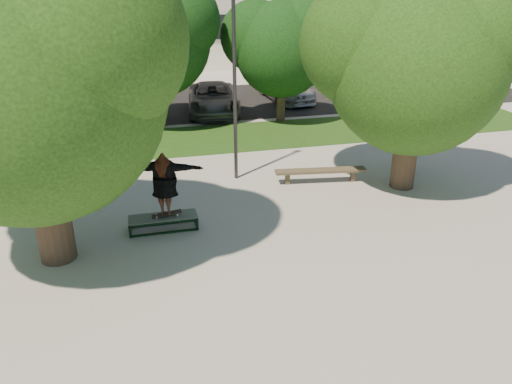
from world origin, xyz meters
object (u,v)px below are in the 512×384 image
object	(u,v)px
grind_box	(163,223)
lamppost	(235,84)
tree_right	(413,56)
car_silver_a	(11,108)
car_silver_b	(285,86)
bystander	(48,223)
bench	(321,172)
car_dark	(89,97)
car_grey	(213,98)
tree_left	(22,71)

from	to	relation	value
grind_box	lamppost	bearing A→B (deg)	49.60
lamppost	tree_right	bearing A→B (deg)	-21.28
car_silver_a	car_silver_b	size ratio (longest dim) A/B	0.97
bystander	car_silver_a	bearing A→B (deg)	83.40
lamppost	car_silver_a	xyz separation A→B (m)	(-8.38, 8.50, -2.33)
car_silver_a	lamppost	bearing A→B (deg)	-41.43
bench	car_silver_b	world-z (taller)	car_silver_b
grind_box	car_dark	distance (m)	13.56
car_silver_a	car_dark	world-z (taller)	car_silver_a
car_silver_a	car_dark	bearing A→B (deg)	31.88
tree_right	bystander	distance (m)	10.92
car_grey	car_silver_b	size ratio (longest dim) A/B	1.03
grind_box	car_grey	bearing A→B (deg)	74.17
lamppost	car_dark	world-z (taller)	lamppost
bystander	car_silver_b	bearing A→B (deg)	34.08
car_dark	car_silver_a	bearing A→B (deg)	-155.72
tree_right	bench	xyz separation A→B (m)	(-2.34, 0.86, -3.71)
bench	car_grey	xyz separation A→B (m)	(-1.87, 9.78, 0.33)
tree_right	grind_box	bearing A→B (deg)	-171.02
lamppost	car_silver_b	world-z (taller)	lamppost
car_silver_a	car_silver_b	world-z (taller)	car_silver_a
car_grey	bench	bearing A→B (deg)	-72.32
bench	car_silver_b	bearing A→B (deg)	86.26
bench	car_dark	size ratio (longest dim) A/B	0.64
car_silver_b	car_dark	bearing A→B (deg)	179.55
grind_box	tree_left	bearing A→B (deg)	-163.28
tree_left	bench	world-z (taller)	tree_left
car_silver_b	lamppost	bearing A→B (deg)	-118.08
bystander	car_silver_a	distance (m)	12.72
lamppost	grind_box	size ratio (longest dim) A/B	3.39
lamppost	grind_box	xyz separation A→B (m)	(-2.65, -3.11, -2.96)
lamppost	tree_left	bearing A→B (deg)	-143.58
lamppost	car_dark	xyz separation A→B (m)	(-5.17, 10.20, -2.38)
bench	tree_right	bearing A→B (deg)	-12.20
lamppost	car_grey	bearing A→B (deg)	85.36
car_silver_a	bench	bearing A→B (deg)	-37.12
tree_right	car_dark	size ratio (longest dim) A/B	1.39
bench	car_grey	size ratio (longest dim) A/B	0.58
bystander	bench	size ratio (longest dim) A/B	0.59
car_silver_a	car_grey	bearing A→B (deg)	5.35
tree_left	car_dark	bearing A→B (deg)	89.52
lamppost	car_silver_b	size ratio (longest dim) A/B	1.23
bench	car_silver_b	size ratio (longest dim) A/B	0.60
lamppost	bystander	bearing A→B (deg)	-144.18
grind_box	car_dark	xyz separation A→B (m)	(-2.53, 13.31, 0.58)
tree_left	bystander	bearing A→B (deg)	134.97
bystander	car_dark	bearing A→B (deg)	68.90
lamppost	bystander	distance (m)	6.97
car_silver_b	car_silver_a	bearing A→B (deg)	-173.85
grind_box	tree_right	bearing A→B (deg)	8.98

